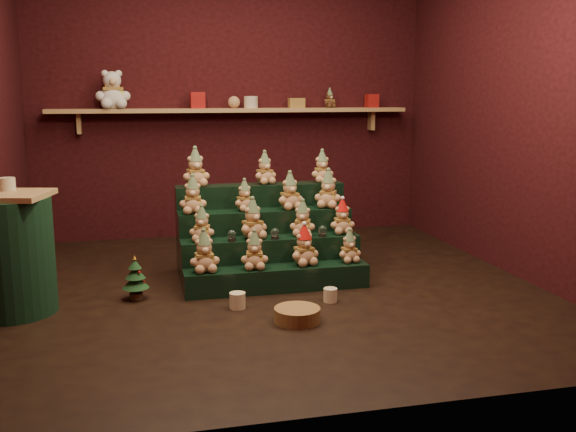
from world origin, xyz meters
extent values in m
plane|color=black|center=(0.00, 0.00, 0.00)|extent=(4.00, 4.00, 0.00)
cube|color=black|center=(0.00, 2.05, 1.40)|extent=(4.00, 0.10, 2.80)
cube|color=black|center=(0.00, -2.05, 1.40)|extent=(4.00, 0.10, 2.80)
cube|color=black|center=(2.05, 0.00, 1.40)|extent=(0.10, 4.00, 2.80)
cube|color=tan|center=(0.00, 1.87, 1.30)|extent=(3.60, 0.26, 0.04)
cube|color=tan|center=(-1.50, 1.94, 1.18)|extent=(0.04, 0.12, 0.20)
cube|color=tan|center=(1.50, 1.94, 1.18)|extent=(0.04, 0.12, 0.20)
cube|color=black|center=(0.02, -0.06, 0.09)|extent=(1.40, 0.22, 0.18)
cube|color=black|center=(0.02, 0.16, 0.18)|extent=(1.40, 0.22, 0.36)
cube|color=black|center=(0.02, 0.38, 0.27)|extent=(1.40, 0.22, 0.54)
cube|color=black|center=(0.02, 0.60, 0.36)|extent=(1.40, 0.22, 0.72)
cylinder|color=black|center=(-0.29, 0.10, 0.37)|extent=(0.06, 0.06, 0.02)
sphere|color=white|center=(-0.29, 0.10, 0.41)|extent=(0.06, 0.06, 0.06)
cylinder|color=black|center=(0.04, 0.10, 0.37)|extent=(0.06, 0.06, 0.02)
sphere|color=white|center=(0.04, 0.10, 0.41)|extent=(0.06, 0.06, 0.06)
cylinder|color=black|center=(0.42, 0.10, 0.37)|extent=(0.06, 0.06, 0.02)
sphere|color=white|center=(0.42, 0.10, 0.42)|extent=(0.07, 0.07, 0.07)
cube|color=tan|center=(-1.83, -0.14, 0.81)|extent=(0.63, 0.57, 0.04)
cylinder|color=black|center=(-1.83, -0.14, 0.39)|extent=(0.57, 0.57, 0.79)
cylinder|color=beige|center=(-1.83, -0.04, 0.87)|extent=(0.11, 0.11, 0.09)
cylinder|color=#473019|center=(-1.02, -0.04, 0.02)|extent=(0.10, 0.10, 0.05)
cone|color=#123215|center=(-1.02, -0.04, 0.13)|extent=(0.19, 0.19, 0.10)
cone|color=#123215|center=(-1.02, -0.04, 0.20)|extent=(0.14, 0.14, 0.09)
cone|color=#123215|center=(-1.02, -0.04, 0.26)|extent=(0.10, 0.10, 0.07)
cone|color=gold|center=(-1.02, -0.04, 0.31)|extent=(0.03, 0.03, 0.03)
cylinder|color=beige|center=(-0.34, -0.41, 0.06)|extent=(0.11, 0.11, 0.11)
cylinder|color=beige|center=(0.33, -0.42, 0.05)|extent=(0.10, 0.10, 0.10)
cylinder|color=olive|center=(0.00, -0.76, 0.05)|extent=(0.36, 0.36, 0.09)
cube|color=#AD1D1A|center=(-0.36, 1.85, 1.40)|extent=(0.14, 0.14, 0.16)
cylinder|color=beige|center=(0.17, 1.85, 1.38)|extent=(0.14, 0.14, 0.12)
cube|color=#AD1D1A|center=(1.47, 1.85, 1.39)|extent=(0.12, 0.12, 0.14)
sphere|color=tan|center=(0.00, 1.85, 1.38)|extent=(0.12, 0.12, 0.12)
cube|color=#C75C1C|center=(0.65, 1.85, 1.37)|extent=(0.16, 0.10, 0.10)
camera|label=1|loc=(-0.97, -4.62, 1.46)|focal=40.00mm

